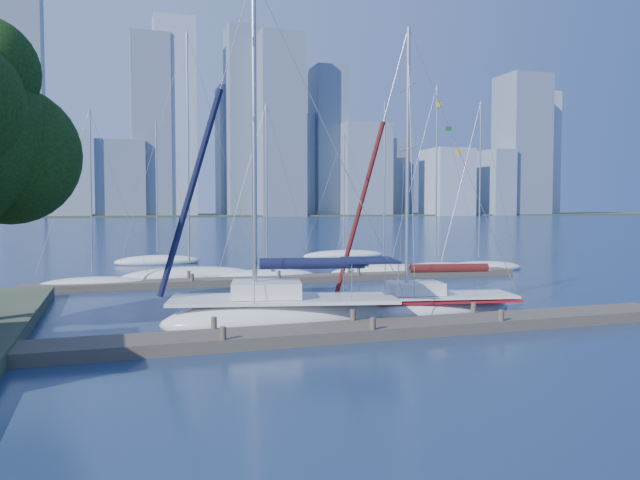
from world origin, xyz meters
name	(u,v)px	position (x,y,z in m)	size (l,w,h in m)	color
ground	(362,336)	(0.00, 0.00, 0.00)	(700.00, 700.00, 0.00)	#162B48
near_dock	(362,330)	(0.00, 0.00, 0.20)	(26.00, 2.00, 0.40)	#4C4337
far_dock	(292,279)	(2.00, 16.00, 0.18)	(30.00, 1.80, 0.36)	#4C4337
far_shore	(128,216)	(0.00, 320.00, 0.00)	(800.00, 100.00, 1.50)	#38472D
sailboat_navy	(283,299)	(-2.09, 2.76, 1.00)	(9.58, 4.99, 13.63)	white
sailboat_maroon	(427,292)	(4.09, 2.96, 1.00)	(7.94, 3.83, 12.22)	white
bg_boat_0	(93,284)	(-9.25, 16.58, 0.22)	(6.09, 2.49, 10.08)	white
bg_boat_1	(189,275)	(-3.71, 19.01, 0.29)	(8.55, 3.83, 15.47)	white
bg_boat_2	(267,276)	(0.80, 17.36, 0.24)	(6.50, 3.33, 11.10)	white
bg_boat_3	(384,272)	(8.77, 17.60, 0.24)	(7.71, 2.88, 11.70)	white
bg_boat_4	(435,268)	(12.98, 18.29, 0.26)	(6.52, 3.20, 13.14)	white
bg_boat_5	(479,267)	(16.29, 18.06, 0.24)	(7.12, 3.31, 12.20)	white
bg_boat_6	(158,261)	(-4.82, 30.69, 0.24)	(6.89, 3.71, 11.43)	white
bg_boat_7	(344,255)	(11.38, 31.99, 0.23)	(7.73, 2.85, 11.32)	white
skyline	(170,143)	(18.88, 290.56, 35.79)	(503.28, 51.31, 121.41)	gray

